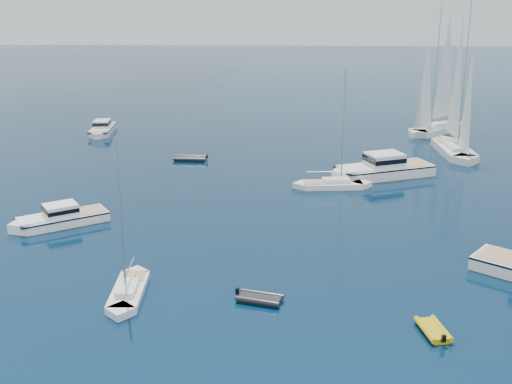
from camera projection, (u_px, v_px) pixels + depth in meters
ground at (234, 350)px, 38.70m from camera, size 400.00×400.00×0.00m
motor_cruiser_left at (60, 225)px, 58.74m from camera, size 9.48×7.63×2.48m
motor_cruiser_distant at (381, 176)px, 73.46m from camera, size 13.68×8.54×3.44m
motor_cruiser_horizon at (102, 133)px, 94.64m from camera, size 3.43×9.44×2.44m
sailboat_fore at (129, 295)px, 45.46m from camera, size 2.42×8.24×12.01m
sailboat_centre at (332, 187)px, 69.48m from camera, size 9.21×3.15×13.27m
sailboat_sails_r at (453, 153)px, 83.38m from camera, size 3.94×13.72×20.02m
sailboat_sails_far at (436, 132)px, 95.39m from camera, size 11.86×11.48×19.27m
tender_yellow at (433, 333)px, 40.52m from camera, size 2.25×3.32×0.95m
tender_grey_near at (260, 301)px, 44.58m from camera, size 3.64×2.66×0.95m
tender_grey_far at (190, 160)px, 80.27m from camera, size 4.34×2.47×0.95m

